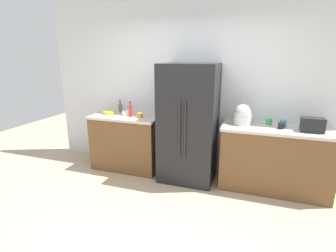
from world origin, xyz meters
The scene contains 15 objects.
ground_plane centered at (0.00, 0.00, 0.00)m, with size 10.36×10.36×0.00m, color tan.
kitchen_back_panel centered at (0.00, 1.76, 1.51)m, with size 5.18×0.10×3.02m, color silver.
counter_left centered at (-1.05, 1.39, 0.47)m, with size 1.17×0.65×0.93m.
counter_right centered at (1.28, 1.39, 0.47)m, with size 1.49×0.65×0.93m.
refrigerator centered at (0.03, 1.34, 0.89)m, with size 0.83×0.73×1.79m.
toaster centered at (1.69, 1.31, 1.02)m, with size 0.28×0.16×0.19m, color black.
rice_cooker centered at (0.80, 1.42, 1.06)m, with size 0.27×0.27×0.30m.
bottle_a centered at (-1.27, 1.57, 1.01)m, with size 0.06×0.06×0.22m.
bottle_b centered at (-0.93, 1.32, 1.03)m, with size 0.06×0.06×0.25m.
cup_a centered at (1.35, 1.45, 0.98)m, with size 0.09×0.09×0.09m, color teal.
cup_b centered at (-0.77, 1.30, 0.97)m, with size 0.09×0.09×0.08m, color orange.
cup_c centered at (1.17, 1.51, 0.97)m, with size 0.08×0.08×0.09m, color green.
cup_d centered at (1.32, 1.34, 0.97)m, with size 0.08×0.08×0.08m, color black.
bowl_a centered at (-1.06, 1.42, 0.96)m, with size 0.16×0.16×0.07m, color white.
bowl_b centered at (-1.37, 1.38, 0.95)m, with size 0.19×0.19×0.05m, color yellow.
Camera 1 is at (0.93, -2.27, 1.88)m, focal length 26.93 mm.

